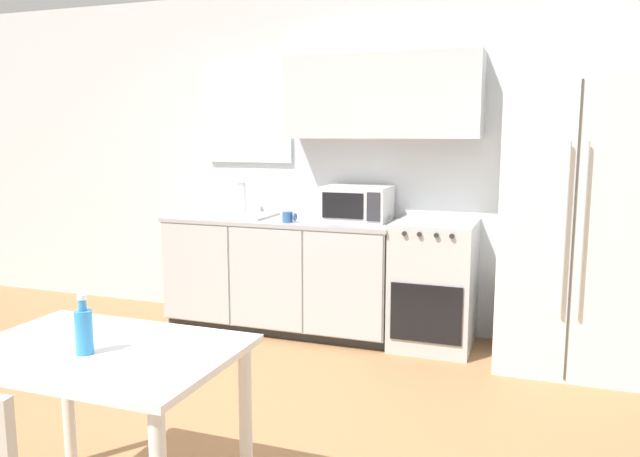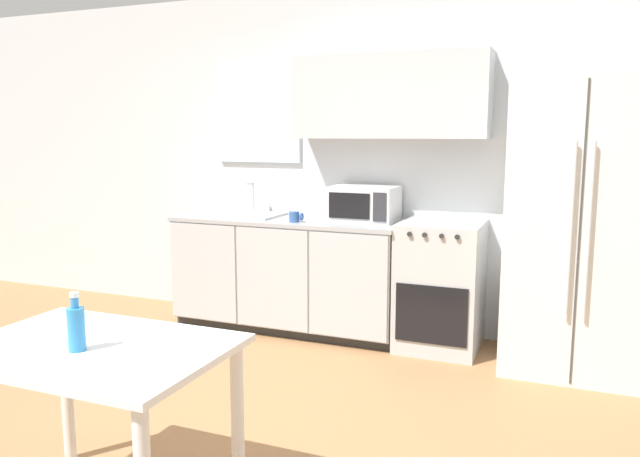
{
  "view_description": "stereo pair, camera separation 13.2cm",
  "coord_description": "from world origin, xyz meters",
  "px_view_note": "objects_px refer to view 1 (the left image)",
  "views": [
    {
      "loc": [
        1.42,
        -2.64,
        1.57
      ],
      "look_at": [
        0.26,
        0.54,
        1.05
      ],
      "focal_mm": 35.0,
      "sensor_mm": 36.0,
      "label": 1
    },
    {
      "loc": [
        1.54,
        -2.59,
        1.57
      ],
      "look_at": [
        0.26,
        0.54,
        1.05
      ],
      "focal_mm": 35.0,
      "sensor_mm": 36.0,
      "label": 2
    }
  ],
  "objects_px": {
    "coffee_mug": "(288,217)",
    "dining_table": "(102,377)",
    "microwave": "(357,203)",
    "refrigerator": "(571,226)",
    "drink_bottle": "(84,330)",
    "oven_range": "(434,284)"
  },
  "relations": [
    {
      "from": "dining_table",
      "to": "drink_bottle",
      "type": "bearing_deg",
      "value": -99.65
    },
    {
      "from": "refrigerator",
      "to": "microwave",
      "type": "bearing_deg",
      "value": 174.17
    },
    {
      "from": "microwave",
      "to": "dining_table",
      "type": "xyz_separation_m",
      "value": [
        -0.24,
        -2.68,
        -0.41
      ]
    },
    {
      "from": "oven_range",
      "to": "drink_bottle",
      "type": "relative_size",
      "value": 4.06
    },
    {
      "from": "refrigerator",
      "to": "oven_range",
      "type": "bearing_deg",
      "value": 175.59
    },
    {
      "from": "microwave",
      "to": "coffee_mug",
      "type": "height_order",
      "value": "microwave"
    },
    {
      "from": "coffee_mug",
      "to": "microwave",
      "type": "bearing_deg",
      "value": 31.09
    },
    {
      "from": "refrigerator",
      "to": "coffee_mug",
      "type": "height_order",
      "value": "refrigerator"
    },
    {
      "from": "microwave",
      "to": "dining_table",
      "type": "distance_m",
      "value": 2.72
    },
    {
      "from": "dining_table",
      "to": "coffee_mug",
      "type": "bearing_deg",
      "value": 95.17
    },
    {
      "from": "refrigerator",
      "to": "drink_bottle",
      "type": "bearing_deg",
      "value": -124.5
    },
    {
      "from": "drink_bottle",
      "to": "refrigerator",
      "type": "bearing_deg",
      "value": 55.5
    },
    {
      "from": "coffee_mug",
      "to": "dining_table",
      "type": "bearing_deg",
      "value": -84.83
    },
    {
      "from": "refrigerator",
      "to": "dining_table",
      "type": "relative_size",
      "value": 1.82
    },
    {
      "from": "drink_bottle",
      "to": "microwave",
      "type": "bearing_deg",
      "value": 84.74
    },
    {
      "from": "microwave",
      "to": "drink_bottle",
      "type": "distance_m",
      "value": 2.77
    },
    {
      "from": "oven_range",
      "to": "coffee_mug",
      "type": "distance_m",
      "value": 1.19
    },
    {
      "from": "refrigerator",
      "to": "microwave",
      "type": "xyz_separation_m",
      "value": [
        -1.53,
        0.16,
        0.08
      ]
    },
    {
      "from": "refrigerator",
      "to": "drink_bottle",
      "type": "xyz_separation_m",
      "value": [
        -1.78,
        -2.6,
        -0.12
      ]
    },
    {
      "from": "refrigerator",
      "to": "microwave",
      "type": "height_order",
      "value": "refrigerator"
    },
    {
      "from": "oven_range",
      "to": "dining_table",
      "type": "relative_size",
      "value": 0.89
    },
    {
      "from": "coffee_mug",
      "to": "dining_table",
      "type": "height_order",
      "value": "coffee_mug"
    }
  ]
}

